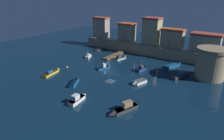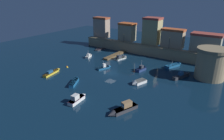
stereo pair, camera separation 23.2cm
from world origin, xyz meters
The scene contains 21 objects.
ground_plane centered at (0.00, 0.00, 0.00)m, with size 122.02×122.02×0.00m, color #0C2338.
quay_wall centered at (0.00, 21.38, 1.79)m, with size 50.27×2.38×3.55m.
old_town_backdrop centered at (1.05, 24.47, 7.06)m, with size 47.85×4.86×9.47m.
fortress_tower centered at (23.22, 11.40, 4.07)m, with size 7.84×7.84×8.02m.
pier_dock centered at (-7.77, 14.30, 0.29)m, with size 1.84×12.08×0.70m.
quay_lamp_0 centered at (-8.65, 21.38, 5.55)m, with size 0.32×0.32×2.95m.
quay_lamp_1 centered at (8.67, 21.38, 5.99)m, with size 0.32×0.32×3.70m.
moored_boat_0 centered at (-14.47, 7.94, 0.44)m, with size 2.59×4.47×2.59m.
moored_boat_1 centered at (-3.44, -10.41, 0.44)m, with size 3.71×5.82×1.09m.
moored_boat_2 centered at (3.29, -16.45, 0.59)m, with size 1.85×5.34×2.05m.
moored_boat_3 centered at (6.33, 6.75, 0.52)m, with size 2.16×4.48×3.31m.
moored_boat_4 centered at (-4.16, 12.82, 0.39)m, with size 2.74×5.44×2.10m.
moored_boat_5 centered at (-12.93, -9.19, 0.39)m, with size 2.46×6.87×1.48m.
moored_boat_6 centered at (13.01, 15.31, 0.41)m, with size 3.86×6.71×2.61m.
moored_boat_7 centered at (-3.29, 2.15, 0.36)m, with size 2.80×4.88×2.70m.
moored_boat_8 centered at (12.96, -14.89, 0.58)m, with size 3.68×6.67×2.17m.
moored_boat_9 centered at (-16.84, 16.76, 0.31)m, with size 2.86×4.67×2.30m.
moored_boat_10 centered at (17.37, 8.05, 0.55)m, with size 3.50×6.92×1.87m.
moored_boat_11 centered at (9.61, -2.20, 0.41)m, with size 2.98×4.57×1.65m.
mooring_buoy_0 centered at (-13.14, -3.63, 0.00)m, with size 0.58×0.58×0.58m, color yellow.
mooring_buoy_1 centered at (-13.61, -3.31, 0.00)m, with size 0.52×0.52×0.52m, color #EA4C19.
Camera 1 is at (29.48, -42.98, 21.02)m, focal length 32.48 mm.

